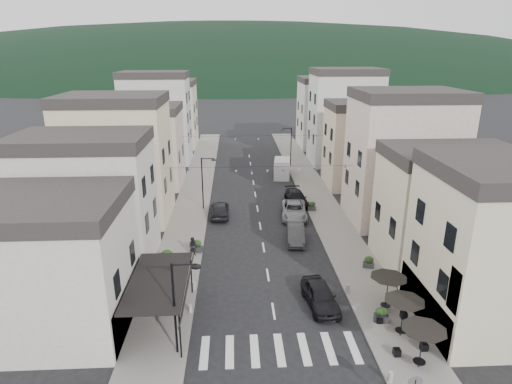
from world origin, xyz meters
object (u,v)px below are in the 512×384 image
at_px(parked_car_c, 294,210).
at_px(delivery_van, 282,167).
at_px(pedestrian_b, 193,246).
at_px(parked_car_e, 220,209).
at_px(parked_car_d, 296,198).
at_px(parked_car_b, 296,234).
at_px(parked_car_a, 320,296).
at_px(pedestrian_a, 180,265).

xyz_separation_m(parked_car_c, delivery_van, (0.42, 15.62, 0.48)).
bearing_deg(parked_car_c, pedestrian_b, -133.90).
bearing_deg(parked_car_e, delivery_van, -119.96).
bearing_deg(parked_car_d, parked_car_c, -106.41).
relative_size(parked_car_c, pedestrian_b, 3.39).
bearing_deg(parked_car_d, parked_car_b, -103.01).
bearing_deg(parked_car_e, parked_car_a, 112.70).
bearing_deg(parked_car_a, parked_car_b, 84.73).
bearing_deg(parked_car_e, pedestrian_b, 77.02).
height_order(parked_car_b, parked_car_d, parked_car_d).
distance_m(parked_car_a, pedestrian_b, 12.48).
xyz_separation_m(parked_car_c, pedestrian_a, (-10.70, -12.11, 0.24)).
xyz_separation_m(parked_car_b, parked_car_e, (-7.30, 6.73, 0.09)).
xyz_separation_m(parked_car_b, parked_car_d, (1.49, 10.01, 0.03)).
xyz_separation_m(pedestrian_a, pedestrian_b, (0.71, 3.46, -0.07)).
relative_size(parked_car_b, pedestrian_b, 2.65).
relative_size(parked_car_d, parked_car_e, 1.10).
height_order(parked_car_e, pedestrian_b, pedestrian_b).
bearing_deg(delivery_van, parked_car_d, -80.59).
xyz_separation_m(parked_car_a, parked_car_b, (-0.21, 10.65, -0.07)).
bearing_deg(pedestrian_b, parked_car_e, 85.95).
height_order(parked_car_c, delivery_van, delivery_van).
distance_m(parked_car_b, pedestrian_b, 9.69).
bearing_deg(parked_car_a, pedestrian_b, 133.48).
relative_size(parked_car_e, pedestrian_b, 2.87).
relative_size(parked_car_a, pedestrian_a, 2.58).
height_order(parked_car_a, delivery_van, delivery_van).
bearing_deg(parked_car_e, parked_car_b, 136.65).
bearing_deg(parked_car_d, parked_car_a, -98.09).
relative_size(delivery_van, pedestrian_a, 3.07).
bearing_deg(parked_car_b, pedestrian_b, -158.41).
distance_m(parked_car_a, parked_car_d, 20.70).
relative_size(parked_car_c, parked_car_e, 1.18).
xyz_separation_m(parked_car_b, parked_car_c, (0.65, 6.04, 0.06)).
bearing_deg(parked_car_b, parked_car_d, 87.52).
bearing_deg(parked_car_a, delivery_van, 82.05).
bearing_deg(parked_car_d, pedestrian_b, -135.17).
height_order(parked_car_b, pedestrian_a, pedestrian_a).
xyz_separation_m(parked_car_a, parked_car_e, (-7.51, 17.37, 0.02)).
distance_m(parked_car_e, delivery_van, 17.13).
height_order(parked_car_e, pedestrian_a, pedestrian_a).
bearing_deg(parked_car_d, delivery_van, 87.47).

